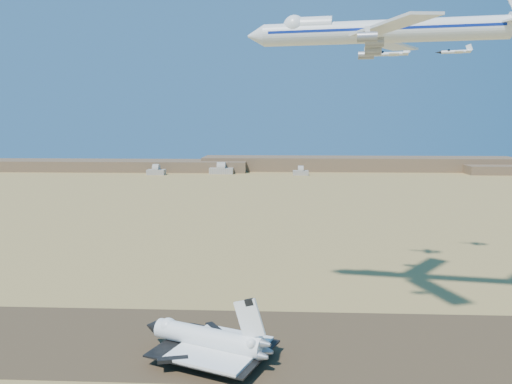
{
  "coord_description": "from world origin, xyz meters",
  "views": [
    {
      "loc": [
        13.95,
        -142.81,
        66.47
      ],
      "look_at": [
        6.76,
        8.0,
        44.94
      ],
      "focal_mm": 35.0,
      "sensor_mm": 36.0,
      "label": 1
    }
  ],
  "objects_px": {
    "chase_jet_d": "(455,52)",
    "carrier_747": "(373,32)",
    "crew_a": "(228,368)",
    "crew_b": "(228,372)",
    "crew_c": "(239,367)",
    "shuttle": "(207,340)",
    "chase_jet_c": "(390,54)"
  },
  "relations": [
    {
      "from": "carrier_747",
      "to": "crew_a",
      "type": "height_order",
      "value": "carrier_747"
    },
    {
      "from": "shuttle",
      "to": "chase_jet_d",
      "type": "bearing_deg",
      "value": 64.22
    },
    {
      "from": "chase_jet_d",
      "to": "carrier_747",
      "type": "bearing_deg",
      "value": -111.76
    },
    {
      "from": "crew_a",
      "to": "chase_jet_d",
      "type": "xyz_separation_m",
      "value": [
        85.82,
        91.29,
        94.08
      ]
    },
    {
      "from": "shuttle",
      "to": "chase_jet_c",
      "type": "distance_m",
      "value": 126.68
    },
    {
      "from": "carrier_747",
      "to": "crew_a",
      "type": "distance_m",
      "value": 105.9
    },
    {
      "from": "carrier_747",
      "to": "chase_jet_c",
      "type": "xyz_separation_m",
      "value": [
        14.52,
        43.44,
        -0.93
      ]
    },
    {
      "from": "shuttle",
      "to": "carrier_747",
      "type": "distance_m",
      "value": 102.93
    },
    {
      "from": "shuttle",
      "to": "crew_a",
      "type": "height_order",
      "value": "shuttle"
    },
    {
      "from": "carrier_747",
      "to": "crew_a",
      "type": "xyz_separation_m",
      "value": [
        -41.19,
        -31.81,
        -92.23
      ]
    },
    {
      "from": "chase_jet_c",
      "to": "chase_jet_d",
      "type": "height_order",
      "value": "chase_jet_d"
    },
    {
      "from": "crew_a",
      "to": "crew_b",
      "type": "height_order",
      "value": "crew_b"
    },
    {
      "from": "shuttle",
      "to": "carrier_747",
      "type": "bearing_deg",
      "value": 49.07
    },
    {
      "from": "crew_a",
      "to": "crew_b",
      "type": "relative_size",
      "value": 0.89
    },
    {
      "from": "shuttle",
      "to": "chase_jet_c",
      "type": "xyz_separation_m",
      "value": [
        62.4,
        67.91,
        86.84
      ]
    },
    {
      "from": "chase_jet_c",
      "to": "crew_c",
      "type": "bearing_deg",
      "value": -113.91
    },
    {
      "from": "crew_c",
      "to": "carrier_747",
      "type": "bearing_deg",
      "value": -91.65
    },
    {
      "from": "chase_jet_d",
      "to": "crew_b",
      "type": "bearing_deg",
      "value": -117.42
    },
    {
      "from": "crew_b",
      "to": "crew_c",
      "type": "relative_size",
      "value": 1.06
    },
    {
      "from": "shuttle",
      "to": "crew_c",
      "type": "distance_m",
      "value": 12.3
    },
    {
      "from": "crew_c",
      "to": "chase_jet_d",
      "type": "bearing_deg",
      "value": -83.05
    },
    {
      "from": "shuttle",
      "to": "carrier_747",
      "type": "height_order",
      "value": "carrier_747"
    },
    {
      "from": "crew_a",
      "to": "crew_c",
      "type": "distance_m",
      "value": 2.98
    },
    {
      "from": "chase_jet_c",
      "to": "chase_jet_d",
      "type": "distance_m",
      "value": 34.23
    },
    {
      "from": "carrier_747",
      "to": "chase_jet_c",
      "type": "relative_size",
      "value": 5.29
    },
    {
      "from": "shuttle",
      "to": "crew_b",
      "type": "distance_m",
      "value": 12.41
    },
    {
      "from": "chase_jet_d",
      "to": "chase_jet_c",
      "type": "bearing_deg",
      "value": -136.84
    },
    {
      "from": "carrier_747",
      "to": "crew_c",
      "type": "distance_m",
      "value": 104.51
    },
    {
      "from": "crew_a",
      "to": "chase_jet_c",
      "type": "relative_size",
      "value": 0.1
    },
    {
      "from": "carrier_747",
      "to": "chase_jet_d",
      "type": "xyz_separation_m",
      "value": [
        44.63,
        59.48,
        1.86
      ]
    },
    {
      "from": "carrier_747",
      "to": "crew_c",
      "type": "xyz_separation_m",
      "value": [
        -38.35,
        -30.88,
        -92.18
      ]
    },
    {
      "from": "crew_a",
      "to": "chase_jet_c",
      "type": "height_order",
      "value": "chase_jet_c"
    }
  ]
}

